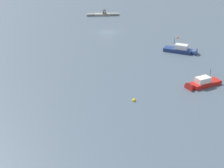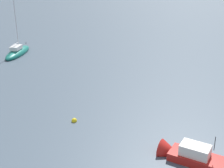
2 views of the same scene
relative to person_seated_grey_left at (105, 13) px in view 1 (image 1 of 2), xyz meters
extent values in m
plane|color=#475666|center=(0.77, 18.32, -0.86)|extent=(500.00, 500.00, 0.00)
cube|color=slate|center=(-2.95, -0.04, -0.56)|extent=(2.41, 1.89, 0.61)
cube|color=gray|center=(-0.47, -0.04, -0.56)|extent=(2.41, 1.89, 0.61)
cube|color=gray|center=(2.01, -0.04, -0.56)|extent=(2.41, 1.89, 0.61)
cube|color=slate|center=(4.49, -0.04, -0.56)|extent=(2.41, 1.89, 0.61)
cube|color=#1E2333|center=(0.02, 0.19, -0.17)|extent=(0.40, 0.46, 0.16)
cube|color=gray|center=(-0.01, -0.08, 0.01)|extent=(0.42, 0.26, 0.52)
sphere|color=tan|center=(-0.01, -0.08, 0.37)|extent=(0.22, 0.22, 0.22)
cube|color=#1E2333|center=(0.58, 0.15, -0.17)|extent=(0.40, 0.46, 0.16)
cube|color=brown|center=(0.55, -0.13, 0.01)|extent=(0.42, 0.26, 0.52)
sphere|color=tan|center=(0.55, -0.13, 0.37)|extent=(0.22, 0.22, 0.22)
cylinder|color=black|center=(0.27, -0.03, 0.27)|extent=(0.02, 0.02, 1.05)
cone|color=black|center=(0.27, -0.03, 0.86)|extent=(1.33, 1.33, 0.23)
sphere|color=black|center=(0.27, -0.03, 1.01)|extent=(0.05, 0.05, 0.05)
cube|color=red|center=(-13.26, 52.03, -0.63)|extent=(5.89, 3.97, 0.92)
cone|color=red|center=(-10.69, 53.07, -0.63)|extent=(2.53, 2.54, 1.95)
cube|color=silver|center=(-12.64, 52.28, 0.29)|extent=(2.84, 2.35, 0.92)
cube|color=#283847|center=(-12.03, 52.53, 0.34)|extent=(0.65, 1.40, 0.65)
cylinder|color=black|center=(-14.03, 51.72, 1.40)|extent=(0.06, 0.06, 1.29)
cube|color=navy|center=(-13.21, 34.93, -0.61)|extent=(6.29, 4.81, 1.00)
cone|color=navy|center=(-15.82, 36.38, -0.61)|extent=(2.85, 2.86, 2.10)
cube|color=silver|center=(-13.83, 35.28, 0.38)|extent=(3.11, 2.73, 1.00)
cube|color=#283847|center=(-14.46, 35.62, 0.43)|extent=(0.87, 1.44, 0.70)
cylinder|color=black|center=(-12.42, 34.50, 1.58)|extent=(0.06, 0.06, 1.40)
sphere|color=yellow|center=(-0.30, 56.59, -0.76)|extent=(0.58, 0.58, 0.58)
sphere|color=#EA5914|center=(-15.90, 24.94, -0.77)|extent=(0.53, 0.53, 0.53)
camera|label=1|loc=(7.25, 101.43, 23.19)|focal=53.20mm
camera|label=2|loc=(-26.37, 71.88, 15.58)|focal=51.48mm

